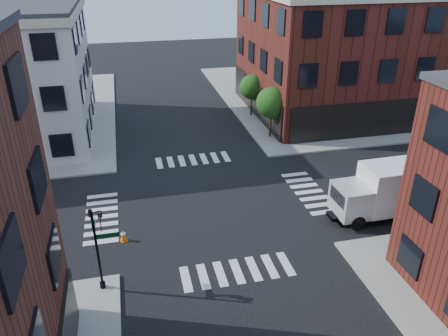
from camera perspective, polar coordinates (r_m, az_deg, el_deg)
The scene contains 8 objects.
ground at distance 29.03m, azimuth -1.79°, elevation -4.70°, with size 120.00×120.00×0.00m, color black.
sidewalk_ne at distance 54.29m, azimuth 16.00°, elevation 9.46°, with size 30.00×30.00×0.15m, color gray.
building_ne at distance 48.49m, azimuth 19.15°, elevation 14.34°, with size 25.00×16.00×12.00m, color #431910.
tree_near at distance 38.38m, azimuth 6.33°, elevation 8.30°, with size 2.69×2.69×4.49m.
tree_far at distance 43.91m, azimuth 3.74°, elevation 10.35°, with size 2.43×2.43×4.07m.
signal_pole at distance 21.57m, azimuth -16.17°, elevation -9.07°, with size 1.29×1.24×4.60m.
box_truck at distance 29.04m, azimuth 21.39°, elevation -2.60°, with size 7.72×2.49×3.47m.
traffic_cone at distance 26.05m, azimuth -13.01°, elevation -8.60°, with size 0.49×0.49×0.72m.
Camera 1 is at (-4.77, -24.38, 15.01)m, focal length 35.00 mm.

